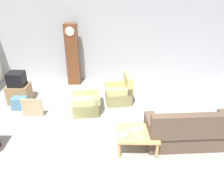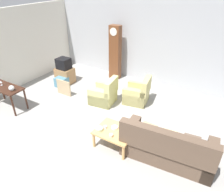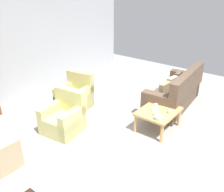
{
  "view_description": "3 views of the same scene",
  "coord_description": "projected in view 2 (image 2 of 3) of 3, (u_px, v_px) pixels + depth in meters",
  "views": [
    {
      "loc": [
        0.26,
        -4.9,
        3.88
      ],
      "look_at": [
        0.12,
        0.63,
        0.84
      ],
      "focal_mm": 38.57,
      "sensor_mm": 36.0,
      "label": 1
    },
    {
      "loc": [
        2.81,
        -4.01,
        3.86
      ],
      "look_at": [
        -0.06,
        0.76,
        0.63
      ],
      "focal_mm": 34.03,
      "sensor_mm": 36.0,
      "label": 2
    },
    {
      "loc": [
        -3.7,
        -2.6,
        3.07
      ],
      "look_at": [
        0.21,
        0.47,
        0.76
      ],
      "focal_mm": 39.63,
      "sensor_mm": 36.0,
      "label": 3
    }
  ],
  "objects": [
    {
      "name": "cup_white_porcelain",
      "position": [
        121.0,
        128.0,
        5.31
      ],
      "size": [
        0.07,
        0.07,
        0.08
      ],
      "primitive_type": "cylinder",
      "color": "white",
      "rests_on": "coffee_table_wood"
    },
    {
      "name": "bowl_white_stacked",
      "position": [
        115.0,
        128.0,
        5.34
      ],
      "size": [
        0.16,
        0.16,
        0.05
      ],
      "primitive_type": "cylinder",
      "color": "white",
      "rests_on": "coffee_table_wood"
    },
    {
      "name": "cup_blue_rimmed",
      "position": [
        105.0,
        127.0,
        5.34
      ],
      "size": [
        0.08,
        0.08,
        0.08
      ],
      "primitive_type": "cylinder",
      "color": "silver",
      "rests_on": "coffee_table_wood"
    },
    {
      "name": "storage_box_blue",
      "position": [
        62.0,
        82.0,
        8.27
      ],
      "size": [
        0.44,
        0.4,
        0.37
      ],
      "primitive_type": "cube",
      "color": "teal",
      "rests_on": "ground_plane"
    },
    {
      "name": "wine_glass_short",
      "position": [
        1.0,
        82.0,
        6.73
      ],
      "size": [
        0.07,
        0.07,
        0.16
      ],
      "color": "silver",
      "rests_on": "console_table_dark"
    },
    {
      "name": "bowl_shallow_green",
      "position": [
        99.0,
        129.0,
        5.28
      ],
      "size": [
        0.2,
        0.2,
        0.07
      ],
      "primitive_type": "cylinder",
      "color": "#B2C69E",
      "rests_on": "coffee_table_wood"
    },
    {
      "name": "glass_dome_cloche",
      "position": [
        11.0,
        88.0,
        6.45
      ],
      "size": [
        0.17,
        0.17,
        0.17
      ],
      "primitive_type": "sphere",
      "color": "silver",
      "rests_on": "console_table_dark"
    },
    {
      "name": "armchair_olive_near",
      "position": [
        104.0,
        95.0,
        7.16
      ],
      "size": [
        0.88,
        0.86,
        0.92
      ],
      "color": "#CCC67A",
      "rests_on": "ground_plane"
    },
    {
      "name": "tv_stand_cabinet",
      "position": [
        65.0,
        75.0,
        8.54
      ],
      "size": [
        0.68,
        0.52,
        0.6
      ],
      "primitive_type": "cube",
      "color": "#997047",
      "rests_on": "ground_plane"
    },
    {
      "name": "garage_door_wall",
      "position": [
        152.0,
        42.0,
        8.03
      ],
      "size": [
        8.4,
        0.16,
        3.2
      ],
      "primitive_type": "cube",
      "color": "#ADAFB5",
      "rests_on": "ground_plane"
    },
    {
      "name": "cup_cream_tall",
      "position": [
        111.0,
        136.0,
        5.06
      ],
      "size": [
        0.09,
        0.09,
        0.08
      ],
      "primitive_type": "cylinder",
      "color": "beige",
      "rests_on": "coffee_table_wood"
    },
    {
      "name": "armchair_olive_far",
      "position": [
        138.0,
        94.0,
        7.2
      ],
      "size": [
        0.9,
        0.88,
        0.92
      ],
      "color": "tan",
      "rests_on": "ground_plane"
    },
    {
      "name": "couch_floral",
      "position": [
        167.0,
        148.0,
        4.91
      ],
      "size": [
        2.16,
        1.05,
        1.04
      ],
      "color": "brown",
      "rests_on": "ground_plane"
    },
    {
      "name": "console_table_dark",
      "position": [
        5.0,
        90.0,
        6.76
      ],
      "size": [
        1.3,
        0.56,
        0.75
      ],
      "color": "#381E14",
      "rests_on": "ground_plane"
    },
    {
      "name": "ground_plane",
      "position": [
        100.0,
        127.0,
        6.17
      ],
      "size": [
        10.4,
        10.4,
        0.0
      ],
      "primitive_type": "plane",
      "color": "#999691"
    },
    {
      "name": "coffee_table_wood",
      "position": [
        115.0,
        133.0,
        5.32
      ],
      "size": [
        0.96,
        0.76,
        0.47
      ],
      "color": "tan",
      "rests_on": "ground_plane"
    },
    {
      "name": "grandfather_clock",
      "position": [
        115.0,
        53.0,
        8.52
      ],
      "size": [
        0.44,
        0.3,
        2.17
      ],
      "color": "brown",
      "rests_on": "ground_plane"
    },
    {
      "name": "framed_picture_leaning",
      "position": [
        64.0,
        88.0,
        7.66
      ],
      "size": [
        0.6,
        0.05,
        0.56
      ],
      "primitive_type": "cube",
      "color": "tan",
      "rests_on": "ground_plane"
    },
    {
      "name": "tv_crt",
      "position": [
        64.0,
        63.0,
        8.28
      ],
      "size": [
        0.48,
        0.44,
        0.42
      ],
      "primitive_type": "cube",
      "color": "black",
      "rests_on": "tv_stand_cabinet"
    },
    {
      "name": "pegboard_wall_left",
      "position": [
        8.0,
        51.0,
        7.61
      ],
      "size": [
        0.12,
        6.4,
        2.88
      ],
      "primitive_type": "cube",
      "color": "silver",
      "rests_on": "ground_plane"
    }
  ]
}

